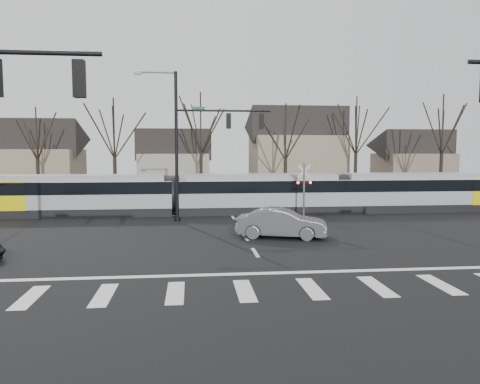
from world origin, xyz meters
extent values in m
plane|color=black|center=(0.00, 0.00, 0.00)|extent=(140.00, 140.00, 0.00)
cube|color=#38331E|center=(0.00, 32.00, 0.01)|extent=(140.00, 28.00, 0.01)
cube|color=silver|center=(-8.40, -4.00, 0.01)|extent=(0.60, 2.60, 0.01)
cube|color=silver|center=(-6.00, -4.00, 0.01)|extent=(0.60, 2.60, 0.01)
cube|color=silver|center=(-3.60, -4.00, 0.01)|extent=(0.60, 2.60, 0.01)
cube|color=silver|center=(-1.20, -4.00, 0.01)|extent=(0.60, 2.60, 0.01)
cube|color=silver|center=(1.20, -4.00, 0.01)|extent=(0.60, 2.60, 0.01)
cube|color=silver|center=(3.60, -4.00, 0.01)|extent=(0.60, 2.60, 0.01)
cube|color=silver|center=(6.00, -4.00, 0.01)|extent=(0.60, 2.60, 0.01)
cube|color=silver|center=(0.00, -1.80, 0.01)|extent=(28.00, 0.35, 0.01)
cube|color=silver|center=(0.00, 2.00, 0.01)|extent=(0.18, 2.00, 0.01)
cube|color=silver|center=(0.00, 6.00, 0.01)|extent=(0.18, 2.00, 0.01)
cube|color=silver|center=(0.00, 10.00, 0.01)|extent=(0.18, 2.00, 0.01)
cube|color=silver|center=(0.00, 14.00, 0.01)|extent=(0.18, 2.00, 0.01)
cube|color=silver|center=(0.00, 18.00, 0.01)|extent=(0.18, 2.00, 0.01)
cube|color=silver|center=(0.00, 22.00, 0.01)|extent=(0.18, 2.00, 0.01)
cube|color=silver|center=(0.00, 26.00, 0.01)|extent=(0.18, 2.00, 0.01)
cube|color=silver|center=(0.00, 30.00, 0.01)|extent=(0.18, 2.00, 0.01)
cube|color=#59595E|center=(0.00, 15.10, 0.03)|extent=(90.00, 0.12, 0.06)
cube|color=#59595E|center=(0.00, 16.50, 0.03)|extent=(90.00, 0.12, 0.06)
cube|color=gray|center=(-11.28, 16.00, 1.53)|extent=(13.64, 2.94, 3.06)
cube|color=black|center=(-11.28, 16.00, 2.15)|extent=(13.66, 2.98, 0.89)
cube|color=yellow|center=(-16.42, 16.00, 1.63)|extent=(3.36, 3.00, 2.05)
cube|color=gray|center=(2.37, 16.00, 1.53)|extent=(12.59, 2.94, 3.06)
cube|color=black|center=(2.37, 16.00, 2.15)|extent=(12.61, 2.98, 0.89)
cube|color=gray|center=(15.48, 16.00, 1.53)|extent=(13.64, 2.94, 3.06)
cube|color=black|center=(15.48, 16.00, 2.15)|extent=(13.66, 2.98, 0.89)
imported|color=#53565B|center=(1.99, 5.66, 0.83)|extent=(4.39, 5.93, 1.65)
cube|color=black|center=(-6.15, -6.00, 6.90)|extent=(0.32, 0.32, 1.05)
sphere|color=#FF0C07|center=(-6.15, -6.00, 7.23)|extent=(0.22, 0.22, 0.22)
cylinder|color=black|center=(-4.00, 12.50, 5.10)|extent=(0.22, 0.22, 10.20)
cylinder|color=black|center=(-4.00, 12.50, 0.15)|extent=(0.44, 0.44, 0.30)
cylinder|color=black|center=(-0.75, 12.50, 7.60)|extent=(6.50, 0.14, 0.14)
cube|color=#0C5926|center=(-2.50, 12.50, 7.75)|extent=(0.90, 0.03, 0.22)
cube|color=black|center=(-0.42, 12.50, 6.90)|extent=(0.32, 0.32, 1.05)
sphere|color=#FF0C07|center=(-0.42, 12.50, 7.23)|extent=(0.22, 0.22, 0.22)
cube|color=black|center=(1.85, 12.50, 6.90)|extent=(0.32, 0.32, 1.05)
sphere|color=#FF0C07|center=(1.85, 12.50, 7.23)|extent=(0.22, 0.22, 0.22)
cube|color=#59595B|center=(-6.50, 12.50, 10.02)|extent=(0.55, 0.22, 0.14)
cylinder|color=#59595B|center=(5.00, 12.80, 2.00)|extent=(0.14, 0.14, 4.00)
cylinder|color=#59595B|center=(5.00, 12.80, 0.10)|extent=(0.36, 0.36, 0.20)
cube|color=silver|center=(5.00, 12.80, 3.40)|extent=(0.95, 0.04, 0.95)
cube|color=silver|center=(5.00, 12.80, 3.40)|extent=(0.95, 0.04, 0.95)
cube|color=black|center=(5.00, 12.80, 2.60)|extent=(1.00, 0.10, 0.12)
sphere|color=#FF0C07|center=(4.55, 12.72, 2.60)|extent=(0.18, 0.18, 0.18)
sphere|color=#FF0C07|center=(5.45, 12.72, 2.60)|extent=(0.18, 0.18, 0.18)
cube|color=#81725D|center=(-20.00, 34.00, 2.50)|extent=(9.00, 8.00, 5.00)
cube|color=gray|center=(-5.00, 36.00, 2.25)|extent=(8.00, 7.00, 4.50)
cube|color=#81725D|center=(9.00, 33.00, 3.25)|extent=(10.00, 8.00, 6.50)
cube|color=#6D5D50|center=(24.00, 35.00, 2.25)|extent=(8.00, 7.00, 4.50)
camera|label=1|loc=(-3.02, -19.84, 4.88)|focal=35.00mm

